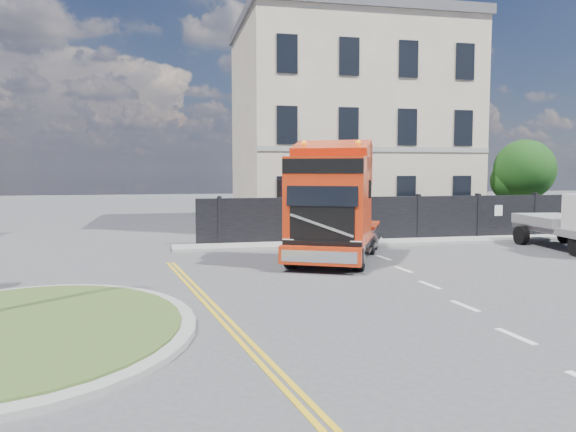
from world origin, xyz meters
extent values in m
plane|color=#424244|center=(0.00, 0.00, 0.00)|extent=(120.00, 120.00, 0.00)
cylinder|color=gray|center=(-7.00, -3.00, 0.06)|extent=(6.80, 6.80, 0.12)
cylinder|color=#314F1F|center=(-7.00, -3.00, 0.14)|extent=(6.20, 6.20, 0.05)
cube|color=black|center=(6.00, 9.00, 1.00)|extent=(18.00, 0.25, 2.00)
cube|color=silver|center=(14.50, 9.00, 1.00)|extent=(2.60, 0.12, 2.00)
cube|color=beige|center=(6.00, 16.50, 5.50)|extent=(12.00, 10.00, 11.00)
cube|color=#4D4D52|center=(6.00, 16.50, 11.25)|extent=(12.30, 10.30, 0.50)
cube|color=beige|center=(3.00, 16.50, 12.00)|extent=(0.80, 0.80, 1.60)
cube|color=beige|center=(9.00, 16.50, 12.00)|extent=(0.80, 0.80, 1.60)
cylinder|color=#382619|center=(14.50, 12.00, 1.20)|extent=(0.24, 0.24, 2.40)
sphere|color=black|center=(14.50, 12.00, 3.20)|extent=(3.20, 3.20, 3.20)
sphere|color=black|center=(14.00, 12.40, 2.60)|extent=(2.20, 2.20, 2.20)
cube|color=gray|center=(6.00, 8.10, 0.06)|extent=(20.00, 1.60, 0.12)
cube|color=black|center=(1.91, 4.93, 0.77)|extent=(5.07, 6.88, 0.46)
cube|color=red|center=(1.13, 3.33, 2.20)|extent=(3.46, 3.51, 2.86)
cube|color=red|center=(1.60, 4.29, 3.37)|extent=(2.70, 1.95, 1.43)
cube|color=black|center=(0.56, 2.15, 2.60)|extent=(2.05, 1.04, 1.07)
cube|color=red|center=(0.41, 1.86, 0.56)|extent=(2.45, 1.44, 0.56)
cylinder|color=black|center=(-0.22, 3.08, 0.53)|extent=(0.76, 1.10, 1.06)
cylinder|color=gray|center=(-0.22, 3.08, 0.53)|extent=(0.59, 0.69, 0.58)
cylinder|color=black|center=(1.76, 2.11, 0.53)|extent=(0.76, 1.10, 1.06)
cylinder|color=gray|center=(1.76, 2.11, 0.53)|extent=(0.59, 0.69, 0.58)
cylinder|color=black|center=(1.37, 6.33, 0.53)|extent=(0.76, 1.10, 1.06)
cylinder|color=gray|center=(1.37, 6.33, 0.53)|extent=(0.59, 0.69, 0.58)
cylinder|color=black|center=(3.35, 5.37, 0.53)|extent=(0.76, 1.10, 1.06)
cylinder|color=gray|center=(3.35, 5.37, 0.53)|extent=(0.59, 0.69, 0.58)
cylinder|color=black|center=(1.91, 7.43, 0.53)|extent=(0.76, 1.10, 1.06)
cylinder|color=gray|center=(1.91, 7.43, 0.53)|extent=(0.59, 0.69, 0.58)
cylinder|color=black|center=(3.89, 6.47, 0.53)|extent=(0.76, 1.10, 1.06)
cylinder|color=gray|center=(3.89, 6.47, 0.53)|extent=(0.59, 0.69, 0.58)
cube|color=slate|center=(11.73, 4.88, 0.80)|extent=(2.78, 5.68, 0.28)
cylinder|color=black|center=(10.65, 6.59, 0.40)|extent=(0.28, 0.80, 0.80)
cylinder|color=black|center=(12.81, 6.59, 0.40)|extent=(0.28, 0.80, 0.80)
camera|label=1|loc=(-4.14, -14.61, 3.21)|focal=35.00mm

